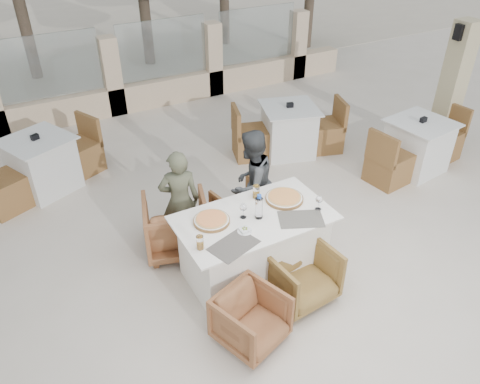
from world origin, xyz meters
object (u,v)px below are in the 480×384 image
pizza_right (284,198)px  water_bottle (259,206)px  pizza_left (212,220)px  wine_glass_centre (243,210)px  armchair_far_left (176,225)px  olive_dish (245,230)px  bg_table_c (417,146)px  diner_right (251,184)px  wine_glass_corner (319,202)px  bg_table_b (288,130)px  armchair_far_right (244,211)px  armchair_near_left (251,319)px  dining_table (254,246)px  beer_glass_right (256,192)px  armchair_near_right (300,274)px  diner_left (180,201)px  beer_glass_left (200,242)px  bg_table_a (42,165)px

pizza_right → water_bottle: bearing=-160.8°
pizza_left → wine_glass_centre: size_ratio=2.01×
pizza_right → armchair_far_left: size_ratio=0.56×
olive_dish → bg_table_c: 3.57m
water_bottle → diner_right: 0.82m
wine_glass_corner → bg_table_b: (1.21, 2.33, -0.48)m
armchair_far_right → diner_right: size_ratio=0.47×
water_bottle → wine_glass_centre: size_ratio=1.50×
armchair_near_left → bg_table_b: (2.33, 2.89, 0.12)m
dining_table → armchair_far_right: 0.77m
armchair_far_right → wine_glass_corner: bearing=101.5°
wine_glass_corner → beer_glass_right: 0.68m
armchair_far_left → armchair_near_right: (0.81, -1.31, -0.03)m
dining_table → diner_right: 0.83m
pizza_left → diner_right: bearing=35.8°
armchair_near_left → diner_left: 1.63m
wine_glass_centre → armchair_far_right: bearing=60.0°
armchair_far_left → beer_glass_left: bearing=99.7°
water_bottle → bg_table_b: (1.82, 2.16, -0.52)m
bg_table_a → water_bottle: bearing=-83.6°
water_bottle → pizza_left: bearing=160.5°
pizza_left → dining_table: bearing=-17.6°
dining_table → bg_table_a: size_ratio=0.98×
diner_right → wine_glass_corner: bearing=83.7°
armchair_far_right → armchair_near_left: armchair_far_right is taller
beer_glass_left → diner_right: 1.37m
olive_dish → pizza_left: bearing=127.1°
wine_glass_corner → armchair_far_right: (-0.37, 0.92, -0.57)m
pizza_right → armchair_near_left: pizza_right is taller
dining_table → armchair_near_left: 0.90m
wine_glass_corner → bg_table_a: bearing=127.2°
dining_table → water_bottle: 0.53m
water_bottle → armchair_near_right: water_bottle is taller
pizza_left → diner_left: diner_left is taller
pizza_left → diner_right: size_ratio=0.28×
pizza_left → beer_glass_left: beer_glass_left is taller
pizza_right → armchair_far_right: bearing=104.4°
diner_left → dining_table: bearing=138.0°
pizza_left → beer_glass_right: beer_glass_right is taller
wine_glass_centre → diner_left: (-0.38, 0.78, -0.23)m
beer_glass_right → pizza_right: bearing=-36.4°
bg_table_c → beer_glass_left: bearing=-173.2°
beer_glass_left → olive_dish: bearing=2.2°
olive_dish → bg_table_c: bearing=15.5°
pizza_left → wine_glass_centre: wine_glass_centre is taller
pizza_left → olive_dish: bearing=-52.9°
wine_glass_centre → armchair_far_left: 1.03m
pizza_right → armchair_far_right: pizza_right is taller
dining_table → armchair_near_right: size_ratio=2.44×
armchair_far_left → pizza_right: bearing=162.4°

